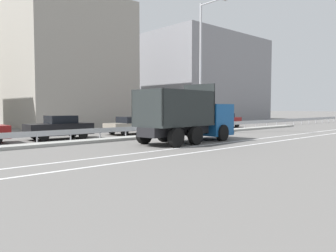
{
  "coord_description": "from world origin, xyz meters",
  "views": [
    {
      "loc": [
        -15.3,
        -16.19,
        2.15
      ],
      "look_at": [
        -0.75,
        -0.28,
        0.91
      ],
      "focal_mm": 35.0,
      "sensor_mm": 36.0,
      "label": 1
    }
  ],
  "objects_px": {
    "parked_car_6": "(181,122)",
    "parked_car_4": "(60,127)",
    "parked_car_7": "(223,120)",
    "dump_truck": "(195,121)",
    "street_lamp_1": "(202,62)",
    "median_road_sign": "(179,121)",
    "parked_car_5": "(132,125)"
  },
  "relations": [
    {
      "from": "parked_car_5",
      "to": "parked_car_6",
      "type": "xyz_separation_m",
      "value": [
        5.38,
        -0.17,
        0.07
      ]
    },
    {
      "from": "street_lamp_1",
      "to": "parked_car_6",
      "type": "xyz_separation_m",
      "value": [
        1.19,
        3.55,
        -4.93
      ]
    },
    {
      "from": "median_road_sign",
      "to": "parked_car_6",
      "type": "distance_m",
      "value": 4.79
    },
    {
      "from": "dump_truck",
      "to": "street_lamp_1",
      "type": "distance_m",
      "value": 7.24
    },
    {
      "from": "median_road_sign",
      "to": "parked_car_7",
      "type": "xyz_separation_m",
      "value": [
        9.85,
        3.57,
        -0.36
      ]
    },
    {
      "from": "median_road_sign",
      "to": "street_lamp_1",
      "type": "xyz_separation_m",
      "value": [
        2.28,
        -0.27,
        4.59
      ]
    },
    {
      "from": "dump_truck",
      "to": "median_road_sign",
      "type": "height_order",
      "value": "dump_truck"
    },
    {
      "from": "parked_car_4",
      "to": "dump_truck",
      "type": "bearing_deg",
      "value": -138.19
    },
    {
      "from": "dump_truck",
      "to": "parked_car_4",
      "type": "bearing_deg",
      "value": -146.06
    },
    {
      "from": "median_road_sign",
      "to": "parked_car_6",
      "type": "relative_size",
      "value": 0.43
    },
    {
      "from": "dump_truck",
      "to": "parked_car_7",
      "type": "bearing_deg",
      "value": 115.86
    },
    {
      "from": "median_road_sign",
      "to": "parked_car_5",
      "type": "relative_size",
      "value": 0.49
    },
    {
      "from": "parked_car_6",
      "to": "parked_car_7",
      "type": "distance_m",
      "value": 6.39
    },
    {
      "from": "dump_truck",
      "to": "parked_car_7",
      "type": "relative_size",
      "value": 1.58
    },
    {
      "from": "parked_car_7",
      "to": "parked_car_6",
      "type": "bearing_deg",
      "value": 90.01
    },
    {
      "from": "median_road_sign",
      "to": "parked_car_4",
      "type": "bearing_deg",
      "value": 157.43
    },
    {
      "from": "street_lamp_1",
      "to": "parked_car_4",
      "type": "height_order",
      "value": "street_lamp_1"
    },
    {
      "from": "street_lamp_1",
      "to": "parked_car_6",
      "type": "height_order",
      "value": "street_lamp_1"
    },
    {
      "from": "street_lamp_1",
      "to": "parked_car_7",
      "type": "height_order",
      "value": "street_lamp_1"
    },
    {
      "from": "median_road_sign",
      "to": "street_lamp_1",
      "type": "bearing_deg",
      "value": -6.74
    },
    {
      "from": "parked_car_6",
      "to": "street_lamp_1",
      "type": "bearing_deg",
      "value": 158.76
    },
    {
      "from": "parked_car_5",
      "to": "parked_car_7",
      "type": "bearing_deg",
      "value": 90.67
    },
    {
      "from": "parked_car_5",
      "to": "parked_car_7",
      "type": "distance_m",
      "value": 11.76
    },
    {
      "from": "parked_car_6",
      "to": "parked_car_4",
      "type": "bearing_deg",
      "value": 87.0
    },
    {
      "from": "dump_truck",
      "to": "parked_car_6",
      "type": "distance_m",
      "value": 9.07
    },
    {
      "from": "dump_truck",
      "to": "street_lamp_1",
      "type": "relative_size",
      "value": 0.69
    },
    {
      "from": "parked_car_5",
      "to": "dump_truck",
      "type": "bearing_deg",
      "value": -2.7
    },
    {
      "from": "parked_car_6",
      "to": "parked_car_5",
      "type": "bearing_deg",
      "value": 85.38
    },
    {
      "from": "dump_truck",
      "to": "parked_car_5",
      "type": "bearing_deg",
      "value": 171.95
    },
    {
      "from": "median_road_sign",
      "to": "parked_car_5",
      "type": "bearing_deg",
      "value": 118.85
    },
    {
      "from": "dump_truck",
      "to": "parked_car_7",
      "type": "distance_m",
      "value": 14.15
    },
    {
      "from": "parked_car_6",
      "to": "parked_car_7",
      "type": "bearing_deg",
      "value": -90.2
    }
  ]
}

